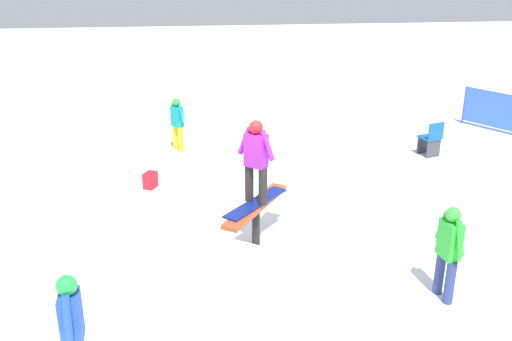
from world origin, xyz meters
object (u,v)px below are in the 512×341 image
(main_rider_on_rail, at_px, (256,163))
(bystander_blue, at_px, (73,330))
(rail_feature, at_px, (256,211))
(bystander_green, at_px, (449,248))
(backpack_on_snow, at_px, (150,180))
(bystander_teal, at_px, (177,122))
(folding_chair, at_px, (431,140))

(main_rider_on_rail, height_order, bystander_blue, main_rider_on_rail)
(rail_feature, relative_size, bystander_green, 1.21)
(backpack_on_snow, bearing_deg, bystander_teal, -168.72)
(main_rider_on_rail, xyz_separation_m, bystander_green, (-1.92, -2.52, -0.68))
(main_rider_on_rail, distance_m, bystander_green, 3.24)
(bystander_teal, distance_m, bystander_blue, 8.45)
(bystander_teal, bearing_deg, bystander_blue, 137.92)
(folding_chair, bearing_deg, bystander_teal, -28.43)
(bystander_blue, relative_size, folding_chair, 1.77)
(main_rider_on_rail, xyz_separation_m, backpack_on_snow, (2.74, 1.95, -1.32))
(rail_feature, relative_size, main_rider_on_rail, 1.20)
(rail_feature, bearing_deg, main_rider_on_rail, 0.00)
(backpack_on_snow, bearing_deg, main_rider_on_rail, 60.25)
(main_rider_on_rail, height_order, backpack_on_snow, main_rider_on_rail)
(main_rider_on_rail, xyz_separation_m, folding_chair, (3.98, -4.76, -1.08))
(rail_feature, bearing_deg, bystander_blue, 177.08)
(bystander_green, bearing_deg, main_rider_on_rail, 43.86)
(bystander_green, relative_size, bystander_blue, 0.93)
(bystander_green, xyz_separation_m, folding_chair, (5.90, -2.24, -0.40))
(bystander_blue, height_order, backpack_on_snow, bystander_blue)
(bystander_teal, bearing_deg, bystander_green, 173.92)
(folding_chair, height_order, backpack_on_snow, folding_chair)
(bystander_teal, xyz_separation_m, bystander_green, (-7.02, -3.90, 0.06))
(main_rider_on_rail, height_order, folding_chair, main_rider_on_rail)
(rail_feature, relative_size, backpack_on_snow, 5.14)
(bystander_green, bearing_deg, bystander_blue, 96.73)
(bystander_teal, distance_m, folding_chair, 6.25)
(rail_feature, bearing_deg, bystander_teal, 48.30)
(main_rider_on_rail, distance_m, folding_chair, 6.30)
(bystander_blue, xyz_separation_m, folding_chair, (7.27, -7.16, -0.46))
(bystander_teal, xyz_separation_m, folding_chair, (-1.11, -6.14, -0.34))
(rail_feature, bearing_deg, folding_chair, -16.89)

